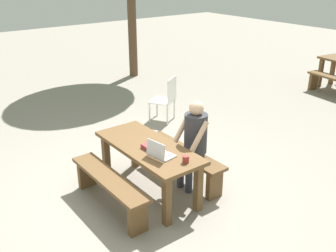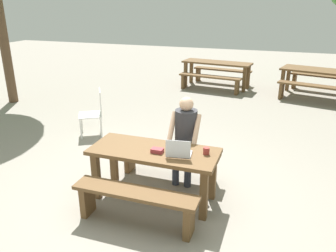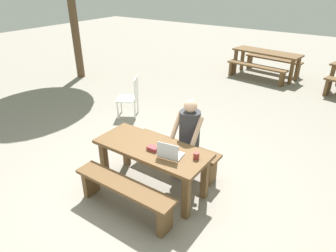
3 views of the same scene
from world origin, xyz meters
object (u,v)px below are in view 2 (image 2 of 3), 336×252
at_px(picnic_table_rear, 321,74).
at_px(picnic_table_mid, 217,66).
at_px(coffee_mug, 206,151).
at_px(plastic_chair, 95,112).
at_px(laptop, 179,152).
at_px(picnic_table_front, 154,158).
at_px(small_pouch, 157,150).
at_px(person_seated, 185,134).

bearing_deg(picnic_table_rear, picnic_table_mid, -170.64).
bearing_deg(coffee_mug, plastic_chair, 147.13).
bearing_deg(picnic_table_mid, laptop, -75.16).
bearing_deg(plastic_chair, picnic_table_front, 16.51).
height_order(picnic_table_front, small_pouch, small_pouch).
distance_m(picnic_table_front, plastic_chair, 2.62).
bearing_deg(laptop, person_seated, -89.09).
distance_m(picnic_table_front, coffee_mug, 0.69).
bearing_deg(coffee_mug, picnic_table_rear, 74.13).
bearing_deg(person_seated, picnic_table_front, -113.27).
distance_m(small_pouch, plastic_chair, 2.72).
relative_size(picnic_table_front, laptop, 4.93).
relative_size(plastic_chair, picnic_table_rear, 0.42).
distance_m(small_pouch, coffee_mug, 0.61).
bearing_deg(laptop, coffee_mug, -160.81).
xyz_separation_m(laptop, picnic_table_rear, (2.04, 6.26, -0.12)).
bearing_deg(picnic_table_front, person_seated, 66.73).
bearing_deg(small_pouch, coffee_mug, 14.49).
relative_size(person_seated, picnic_table_mid, 0.60).
xyz_separation_m(small_pouch, plastic_chair, (-2.00, 1.83, -0.26)).
bearing_deg(laptop, small_pouch, -10.29).
bearing_deg(picnic_table_front, plastic_chair, 137.53).
distance_m(picnic_table_mid, picnic_table_rear, 2.88).
distance_m(picnic_table_front, laptop, 0.41).
xyz_separation_m(picnic_table_front, small_pouch, (0.07, -0.06, 0.15)).
bearing_deg(plastic_chair, laptop, 20.17).
bearing_deg(small_pouch, plastic_chair, 137.53).
bearing_deg(picnic_table_front, laptop, -11.47).
height_order(small_pouch, plastic_chair, plastic_chair).
height_order(laptop, picnic_table_mid, laptop).
bearing_deg(plastic_chair, picnic_table_mid, 131.58).
xyz_separation_m(coffee_mug, person_seated, (-0.42, 0.49, -0.01)).
height_order(person_seated, picnic_table_mid, person_seated).
height_order(plastic_chair, picnic_table_mid, plastic_chair).
xyz_separation_m(person_seated, plastic_chair, (-2.18, 1.19, -0.27)).
bearing_deg(plastic_chair, picnic_table_rear, 104.60).
bearing_deg(person_seated, laptop, -80.48).
xyz_separation_m(laptop, plastic_chair, (-2.29, 1.84, -0.29)).
bearing_deg(picnic_table_mid, plastic_chair, -99.85).
bearing_deg(picnic_table_front, small_pouch, -42.49).
relative_size(person_seated, plastic_chair, 1.41).
relative_size(picnic_table_front, plastic_chair, 1.84).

